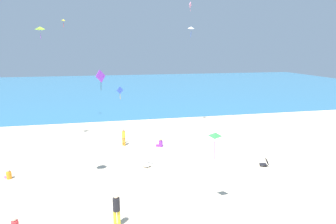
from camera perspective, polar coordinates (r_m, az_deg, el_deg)
ground_plane at (r=23.06m, az=-1.79°, el=-9.07°), size 120.00×120.00×0.00m
ocean_water at (r=64.63m, az=-8.79°, el=4.75°), size 120.00×60.00×0.05m
dune_mound at (r=27.13m, az=25.01°, el=-6.93°), size 9.50×6.65×1.86m
beach_chair_mid_beach at (r=21.60m, az=-3.94°, el=-9.96°), size 0.84×0.84×0.52m
beach_chair_near_camera at (r=22.70m, az=18.39°, el=-9.38°), size 0.71×0.63×0.60m
person_0 at (r=14.82m, az=-10.02°, el=-17.94°), size 0.40×0.40×1.72m
person_1 at (r=25.99m, az=-8.65°, el=-4.70°), size 0.41×0.41×1.49m
person_3 at (r=25.63m, az=-1.53°, el=-6.18°), size 0.66×0.52×0.74m
person_5 at (r=22.29m, az=-28.64°, el=-10.74°), size 0.59×0.56×0.68m
kite_pink at (r=29.39m, az=4.37°, el=20.05°), size 0.35×0.47×0.88m
kite_green at (r=14.97m, az=9.14°, el=-4.47°), size 0.66×0.61×1.48m
kite_blue at (r=27.29m, az=-9.35°, el=4.17°), size 0.65×0.31×1.19m
kite_lime at (r=27.35m, az=-23.68°, el=14.76°), size 0.78×0.68×1.08m
kite_purple at (r=23.49m, az=-13.01°, el=6.78°), size 0.75×0.72×1.61m
kite_yellow at (r=35.00m, az=-19.74°, el=16.51°), size 0.50×0.46×0.83m
kite_white at (r=31.19m, az=4.52°, el=16.06°), size 0.57×0.45×1.06m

